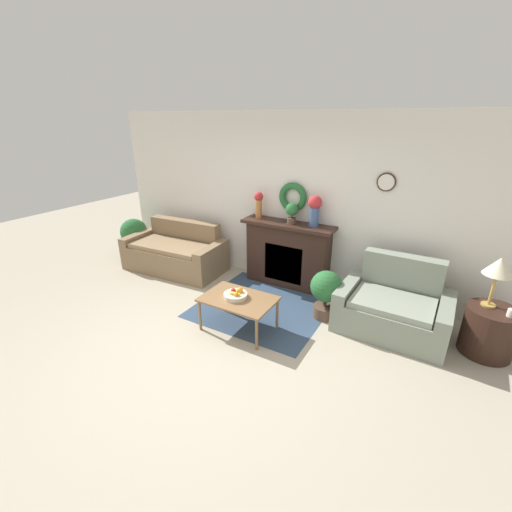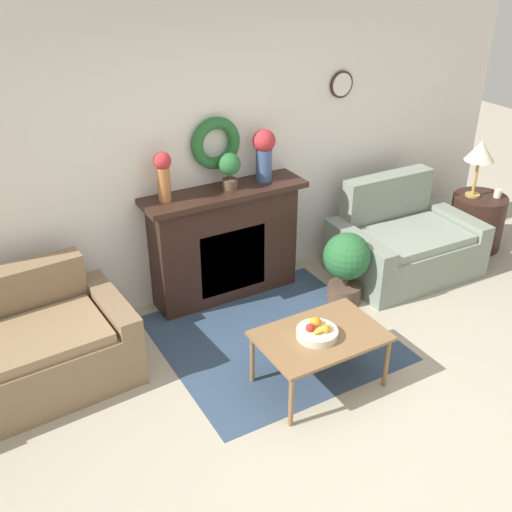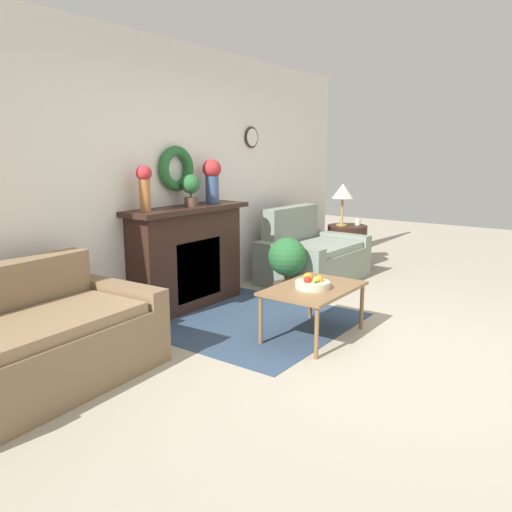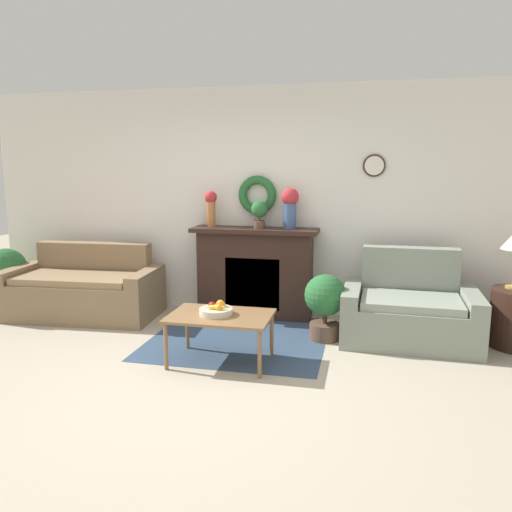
# 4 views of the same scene
# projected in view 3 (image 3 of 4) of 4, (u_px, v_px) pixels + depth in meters

# --- Properties ---
(ground_plane) EXTENTS (16.00, 16.00, 0.00)m
(ground_plane) POSITION_uv_depth(u_px,v_px,m) (376.00, 356.00, 4.00)
(ground_plane) COLOR #ADA38E
(floor_rug) EXTENTS (1.80, 1.72, 0.01)m
(floor_rug) POSITION_uv_depth(u_px,v_px,m) (253.00, 321.00, 4.83)
(floor_rug) COLOR #334760
(floor_rug) RESTS_ON ground_plane
(wall_back) EXTENTS (6.80, 0.17, 2.70)m
(wall_back) POSITION_uv_depth(u_px,v_px,m) (165.00, 178.00, 5.07)
(wall_back) COLOR white
(wall_back) RESTS_ON ground_plane
(fireplace) EXTENTS (1.48, 0.41, 1.07)m
(fireplace) POSITION_uv_depth(u_px,v_px,m) (188.00, 257.00, 5.19)
(fireplace) COLOR #331E16
(fireplace) RESTS_ON ground_plane
(couch_left) EXTENTS (1.83, 0.99, 0.84)m
(couch_left) POSITION_uv_depth(u_px,v_px,m) (29.00, 347.00, 3.39)
(couch_left) COLOR #846B4C
(couch_left) RESTS_ON ground_plane
(loveseat_right) EXTENTS (1.37, 0.98, 0.92)m
(loveseat_right) POSITION_uv_depth(u_px,v_px,m) (311.00, 257.00, 6.34)
(loveseat_right) COLOR gray
(loveseat_right) RESTS_ON ground_plane
(coffee_table) EXTENTS (0.92, 0.62, 0.45)m
(coffee_table) POSITION_uv_depth(u_px,v_px,m) (314.00, 292.00, 4.36)
(coffee_table) COLOR olive
(coffee_table) RESTS_ON ground_plane
(fruit_bowl) EXTENTS (0.30, 0.30, 0.12)m
(fruit_bowl) POSITION_uv_depth(u_px,v_px,m) (312.00, 283.00, 4.32)
(fruit_bowl) COLOR beige
(fruit_bowl) RESTS_ON coffee_table
(side_table_by_loveseat) EXTENTS (0.56, 0.56, 0.58)m
(side_table_by_loveseat) POSITION_uv_depth(u_px,v_px,m) (347.00, 245.00, 7.18)
(side_table_by_loveseat) COLOR #331E16
(side_table_by_loveseat) RESTS_ON ground_plane
(table_lamp) EXTENTS (0.30, 0.30, 0.60)m
(table_lamp) POSITION_uv_depth(u_px,v_px,m) (343.00, 192.00, 7.00)
(table_lamp) COLOR #B28E42
(table_lamp) RESTS_ON side_table_by_loveseat
(mug) EXTENTS (0.08, 0.08, 0.09)m
(mug) POSITION_uv_depth(u_px,v_px,m) (358.00, 222.00, 7.16)
(mug) COLOR silver
(mug) RESTS_ON side_table_by_loveseat
(vase_on_mantel_left) EXTENTS (0.15, 0.15, 0.42)m
(vase_on_mantel_left) POSITION_uv_depth(u_px,v_px,m) (144.00, 184.00, 4.60)
(vase_on_mantel_left) COLOR #AD6B38
(vase_on_mantel_left) RESTS_ON fireplace
(vase_on_mantel_right) EXTENTS (0.20, 0.20, 0.47)m
(vase_on_mantel_right) POSITION_uv_depth(u_px,v_px,m) (212.00, 178.00, 5.35)
(vase_on_mantel_right) COLOR #3D5684
(vase_on_mantel_right) RESTS_ON fireplace
(potted_plant_on_mantel) EXTENTS (0.20, 0.20, 0.32)m
(potted_plant_on_mantel) POSITION_uv_depth(u_px,v_px,m) (191.00, 187.00, 5.08)
(potted_plant_on_mantel) COLOR brown
(potted_plant_on_mantel) RESTS_ON fireplace
(potted_plant_floor_by_loveseat) EXTENTS (0.43, 0.43, 0.69)m
(potted_plant_floor_by_loveseat) POSITION_uv_depth(u_px,v_px,m) (287.00, 263.00, 5.54)
(potted_plant_floor_by_loveseat) COLOR brown
(potted_plant_floor_by_loveseat) RESTS_ON ground_plane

